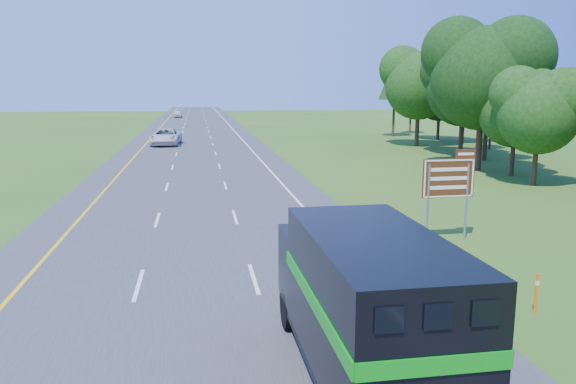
% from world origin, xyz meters
% --- Properties ---
extents(road, '(15.00, 260.00, 0.04)m').
position_xyz_m(road, '(0.00, 50.00, 0.02)').
color(road, '#38383A').
rests_on(road, ground).
extents(lane_markings, '(11.15, 260.00, 0.01)m').
position_xyz_m(lane_markings, '(0.00, 50.00, 0.04)').
color(lane_markings, yellow).
rests_on(lane_markings, road).
extents(tree_wall_right, '(16.00, 100.00, 12.00)m').
position_xyz_m(tree_wall_right, '(26.00, 30.00, 6.00)').
color(tree_wall_right, black).
rests_on(tree_wall_right, ground).
extents(horse_truck, '(2.50, 7.71, 3.40)m').
position_xyz_m(horse_truck, '(3.38, 3.95, 1.86)').
color(horse_truck, black).
rests_on(horse_truck, road).
extents(white_suv, '(3.40, 6.58, 1.77)m').
position_xyz_m(white_suv, '(-3.21, 55.94, 0.93)').
color(white_suv, silver).
rests_on(white_suv, road).
extents(far_car, '(1.70, 4.21, 1.43)m').
position_xyz_m(far_car, '(-3.69, 113.69, 0.76)').
color(far_car, silver).
rests_on(far_car, road).
extents(exit_sign, '(2.21, 0.13, 3.74)m').
position_xyz_m(exit_sign, '(10.15, 14.57, 2.43)').
color(exit_sign, gray).
rests_on(exit_sign, ground).
extents(delineator, '(0.09, 0.05, 1.15)m').
position_xyz_m(delineator, '(9.26, 6.98, 0.62)').
color(delineator, orange).
rests_on(delineator, ground).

